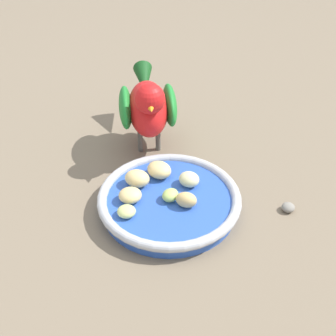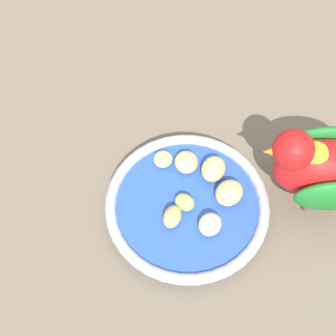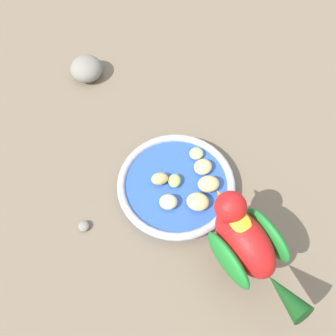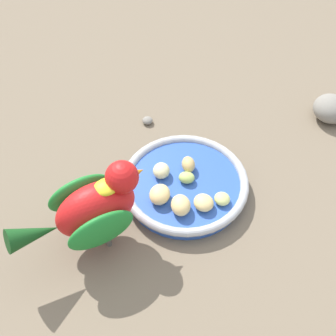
{
  "view_description": "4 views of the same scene",
  "coord_description": "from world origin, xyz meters",
  "px_view_note": "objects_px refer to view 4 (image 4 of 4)",
  "views": [
    {
      "loc": [
        -0.12,
        -0.51,
        0.49
      ],
      "look_at": [
        -0.02,
        0.03,
        0.07
      ],
      "focal_mm": 50.4,
      "sensor_mm": 36.0,
      "label": 1
    },
    {
      "loc": [
        0.26,
        -0.03,
        0.6
      ],
      "look_at": [
        -0.05,
        -0.01,
        0.07
      ],
      "focal_mm": 52.86,
      "sensor_mm": 36.0,
      "label": 2
    },
    {
      "loc": [
        0.19,
        0.27,
        0.66
      ],
      "look_at": [
        -0.02,
        -0.0,
        0.06
      ],
      "focal_mm": 42.21,
      "sensor_mm": 36.0,
      "label": 3
    },
    {
      "loc": [
        -0.41,
        0.32,
        0.64
      ],
      "look_at": [
        -0.01,
        0.04,
        0.07
      ],
      "focal_mm": 50.25,
      "sensor_mm": 36.0,
      "label": 4
    }
  ],
  "objects_px": {
    "apple_piece_4": "(204,203)",
    "pebble_0": "(148,120)",
    "apple_piece_1": "(188,164)",
    "parrot": "(93,208)",
    "feeding_bowl": "(185,184)",
    "apple_piece_2": "(161,171)",
    "rock_large": "(331,109)",
    "apple_piece_0": "(160,194)",
    "apple_piece_5": "(222,199)",
    "apple_piece_3": "(187,178)",
    "apple_piece_6": "(181,205)"
  },
  "relations": [
    {
      "from": "apple_piece_4",
      "to": "pebble_0",
      "type": "xyz_separation_m",
      "value": [
        0.23,
        -0.04,
        -0.03
      ]
    },
    {
      "from": "apple_piece_1",
      "to": "parrot",
      "type": "relative_size",
      "value": 0.14
    },
    {
      "from": "feeding_bowl",
      "to": "apple_piece_2",
      "type": "height_order",
      "value": "apple_piece_2"
    },
    {
      "from": "apple_piece_2",
      "to": "rock_large",
      "type": "height_order",
      "value": "rock_large"
    },
    {
      "from": "apple_piece_0",
      "to": "apple_piece_1",
      "type": "height_order",
      "value": "apple_piece_0"
    },
    {
      "from": "apple_piece_5",
      "to": "parrot",
      "type": "distance_m",
      "value": 0.21
    },
    {
      "from": "apple_piece_1",
      "to": "parrot",
      "type": "height_order",
      "value": "parrot"
    },
    {
      "from": "apple_piece_3",
      "to": "apple_piece_6",
      "type": "relative_size",
      "value": 0.7
    },
    {
      "from": "feeding_bowl",
      "to": "apple_piece_0",
      "type": "xyz_separation_m",
      "value": [
        -0.01,
        0.05,
        0.02
      ]
    },
    {
      "from": "apple_piece_2",
      "to": "feeding_bowl",
      "type": "bearing_deg",
      "value": -145.67
    },
    {
      "from": "apple_piece_3",
      "to": "pebble_0",
      "type": "height_order",
      "value": "apple_piece_3"
    },
    {
      "from": "apple_piece_0",
      "to": "pebble_0",
      "type": "bearing_deg",
      "value": -26.74
    },
    {
      "from": "apple_piece_4",
      "to": "rock_large",
      "type": "relative_size",
      "value": 0.49
    },
    {
      "from": "apple_piece_4",
      "to": "apple_piece_6",
      "type": "distance_m",
      "value": 0.04
    },
    {
      "from": "apple_piece_1",
      "to": "apple_piece_4",
      "type": "relative_size",
      "value": 0.92
    },
    {
      "from": "apple_piece_0",
      "to": "apple_piece_6",
      "type": "relative_size",
      "value": 1.02
    },
    {
      "from": "feeding_bowl",
      "to": "pebble_0",
      "type": "bearing_deg",
      "value": -11.78
    },
    {
      "from": "apple_piece_4",
      "to": "rock_large",
      "type": "distance_m",
      "value": 0.35
    },
    {
      "from": "apple_piece_1",
      "to": "apple_piece_2",
      "type": "xyz_separation_m",
      "value": [
        0.01,
        0.05,
        -0.0
      ]
    },
    {
      "from": "parrot",
      "to": "apple_piece_0",
      "type": "bearing_deg",
      "value": 3.79
    },
    {
      "from": "apple_piece_6",
      "to": "parrot",
      "type": "height_order",
      "value": "parrot"
    },
    {
      "from": "apple_piece_3",
      "to": "apple_piece_6",
      "type": "height_order",
      "value": "apple_piece_6"
    },
    {
      "from": "apple_piece_2",
      "to": "apple_piece_5",
      "type": "xyz_separation_m",
      "value": [
        -0.1,
        -0.05,
        -0.0
      ]
    },
    {
      "from": "apple_piece_0",
      "to": "feeding_bowl",
      "type": "bearing_deg",
      "value": -84.1
    },
    {
      "from": "apple_piece_0",
      "to": "apple_piece_6",
      "type": "distance_m",
      "value": 0.04
    },
    {
      "from": "rock_large",
      "to": "apple_piece_4",
      "type": "bearing_deg",
      "value": 97.59
    },
    {
      "from": "apple_piece_2",
      "to": "apple_piece_6",
      "type": "distance_m",
      "value": 0.08
    },
    {
      "from": "apple_piece_1",
      "to": "pebble_0",
      "type": "height_order",
      "value": "apple_piece_1"
    },
    {
      "from": "apple_piece_3",
      "to": "feeding_bowl",
      "type": "bearing_deg",
      "value": 102.15
    },
    {
      "from": "apple_piece_0",
      "to": "apple_piece_5",
      "type": "xyz_separation_m",
      "value": [
        -0.06,
        -0.08,
        -0.0
      ]
    },
    {
      "from": "apple_piece_4",
      "to": "apple_piece_6",
      "type": "xyz_separation_m",
      "value": [
        0.02,
        0.03,
        0.0
      ]
    },
    {
      "from": "apple_piece_2",
      "to": "rock_large",
      "type": "distance_m",
      "value": 0.37
    },
    {
      "from": "feeding_bowl",
      "to": "apple_piece_0",
      "type": "height_order",
      "value": "apple_piece_0"
    },
    {
      "from": "apple_piece_1",
      "to": "apple_piece_3",
      "type": "bearing_deg",
      "value": 141.29
    },
    {
      "from": "apple_piece_1",
      "to": "apple_piece_2",
      "type": "distance_m",
      "value": 0.05
    },
    {
      "from": "apple_piece_0",
      "to": "apple_piece_2",
      "type": "distance_m",
      "value": 0.05
    },
    {
      "from": "apple_piece_5",
      "to": "rock_large",
      "type": "relative_size",
      "value": 0.39
    },
    {
      "from": "apple_piece_1",
      "to": "apple_piece_6",
      "type": "bearing_deg",
      "value": 137.2
    },
    {
      "from": "feeding_bowl",
      "to": "apple_piece_0",
      "type": "distance_m",
      "value": 0.06
    },
    {
      "from": "pebble_0",
      "to": "feeding_bowl",
      "type": "bearing_deg",
      "value": 168.22
    },
    {
      "from": "feeding_bowl",
      "to": "pebble_0",
      "type": "height_order",
      "value": "feeding_bowl"
    },
    {
      "from": "apple_piece_6",
      "to": "apple_piece_1",
      "type": "bearing_deg",
      "value": -42.8
    },
    {
      "from": "apple_piece_3",
      "to": "apple_piece_4",
      "type": "bearing_deg",
      "value": 171.64
    },
    {
      "from": "parrot",
      "to": "rock_large",
      "type": "height_order",
      "value": "parrot"
    },
    {
      "from": "apple_piece_0",
      "to": "rock_large",
      "type": "relative_size",
      "value": 0.57
    },
    {
      "from": "apple_piece_4",
      "to": "parrot",
      "type": "relative_size",
      "value": 0.16
    },
    {
      "from": "apple_piece_1",
      "to": "apple_piece_4",
      "type": "height_order",
      "value": "apple_piece_1"
    },
    {
      "from": "apple_piece_4",
      "to": "parrot",
      "type": "height_order",
      "value": "parrot"
    },
    {
      "from": "apple_piece_4",
      "to": "rock_large",
      "type": "xyz_separation_m",
      "value": [
        0.05,
        -0.34,
        -0.01
      ]
    },
    {
      "from": "apple_piece_5",
      "to": "apple_piece_6",
      "type": "height_order",
      "value": "apple_piece_6"
    }
  ]
}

